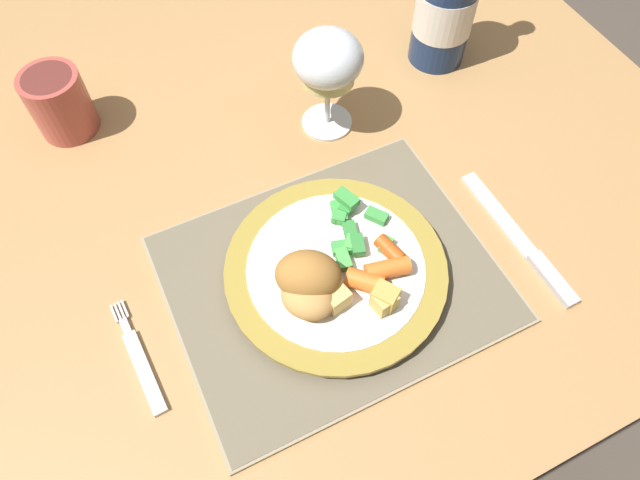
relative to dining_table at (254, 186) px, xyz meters
name	(u,v)px	position (x,y,z in m)	size (l,w,h in m)	color
ground_plane	(280,351)	(0.00, 0.00, -0.65)	(6.00, 6.00, 0.00)	#4C4238
dining_table	(254,186)	(0.00, 0.00, 0.00)	(1.11, 0.98, 0.74)	#AD7F4C
placemat	(332,279)	(0.01, -0.23, 0.10)	(0.35, 0.28, 0.01)	gray
dinner_plate	(336,271)	(0.01, -0.23, 0.11)	(0.24, 0.24, 0.02)	white
breaded_croquettes	(310,281)	(-0.02, -0.24, 0.14)	(0.09, 0.10, 0.05)	#A87033
green_beans_pile	(351,226)	(0.05, -0.19, 0.13)	(0.08, 0.09, 0.02)	#338438
glazed_carrots	(380,269)	(0.05, -0.25, 0.13)	(0.08, 0.06, 0.02)	#CC5119
fork	(141,363)	(-0.21, -0.23, 0.10)	(0.02, 0.13, 0.01)	silver
table_knife	(527,248)	(0.23, -0.29, 0.10)	(0.02, 0.20, 0.01)	silver
wine_glass	(328,63)	(0.11, -0.02, 0.19)	(0.08, 0.08, 0.14)	silver
roast_potatoes	(369,299)	(0.02, -0.28, 0.13)	(0.07, 0.05, 0.02)	gold
drinking_cup	(59,102)	(-0.20, 0.12, 0.14)	(0.07, 0.07, 0.08)	#B24C42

